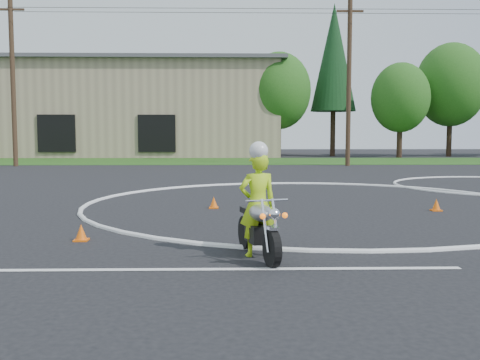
{
  "coord_description": "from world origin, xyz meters",
  "views": [
    {
      "loc": [
        -2.23,
        -11.26,
        1.86
      ],
      "look_at": [
        -2.04,
        -2.26,
        1.1
      ],
      "focal_mm": 40.0,
      "sensor_mm": 36.0,
      "label": 1
    }
  ],
  "objects": [
    {
      "name": "grass_strip",
      "position": [
        0.0,
        27.0,
        0.01
      ],
      "size": [
        120.0,
        10.0,
        0.02
      ],
      "primitive_type": "cube",
      "color": "#1E4714",
      "rests_on": "ground"
    },
    {
      "name": "utility_poles",
      "position": [
        5.0,
        21.0,
        5.2
      ],
      "size": [
        41.6,
        1.12,
        10.0
      ],
      "color": "#473321",
      "rests_on": "ground"
    },
    {
      "name": "course_markings",
      "position": [
        2.17,
        4.35,
        0.01
      ],
      "size": [
        19.05,
        19.05,
        0.12
      ],
      "color": "silver",
      "rests_on": "ground"
    },
    {
      "name": "primary_motorcycle",
      "position": [
        -1.78,
        -3.29,
        0.46
      ],
      "size": [
        0.7,
        1.77,
        0.95
      ],
      "rotation": [
        0.0,
        0.0,
        0.26
      ],
      "color": "black",
      "rests_on": "ground"
    },
    {
      "name": "rider_primary_grp",
      "position": [
        -1.79,
        -3.16,
        0.85
      ],
      "size": [
        0.66,
        0.52,
        1.77
      ],
      "rotation": [
        0.0,
        0.0,
        0.26
      ],
      "color": "#AEDD17",
      "rests_on": "ground"
    },
    {
      "name": "treeline",
      "position": [
        14.78,
        34.61,
        6.62
      ],
      "size": [
        38.2,
        8.1,
        14.52
      ],
      "color": "#382619",
      "rests_on": "ground"
    },
    {
      "name": "ground",
      "position": [
        0.0,
        0.0,
        0.0
      ],
      "size": [
        120.0,
        120.0,
        0.0
      ],
      "primitive_type": "plane",
      "color": "black",
      "rests_on": "ground"
    },
    {
      "name": "warehouse",
      "position": [
        -18.0,
        39.99,
        4.16
      ],
      "size": [
        41.0,
        17.0,
        8.3
      ],
      "color": "tan",
      "rests_on": "ground"
    },
    {
      "name": "traffic_cones",
      "position": [
        2.89,
        1.85,
        0.14
      ],
      "size": [
        16.83,
        10.23,
        0.3
      ],
      "color": "#F1600C",
      "rests_on": "ground"
    }
  ]
}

